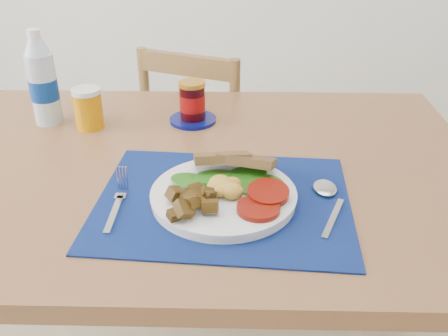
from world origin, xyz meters
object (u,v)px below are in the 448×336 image
breakfast_plate (221,193)px  juice_glass (88,109)px  jam_on_saucer (192,104)px  water_bottle (43,83)px  chair_far (202,134)px

breakfast_plate → juice_glass: 0.49m
juice_glass → jam_on_saucer: jam_on_saucer is taller
water_bottle → jam_on_saucer: size_ratio=2.00×
jam_on_saucer → chair_far: bearing=90.8°
chair_far → breakfast_plate: bearing=117.7°
chair_far → jam_on_saucer: (0.01, -0.39, 0.27)m
water_bottle → jam_on_saucer: bearing=1.9°
jam_on_saucer → breakfast_plate: bearing=-77.7°
breakfast_plate → water_bottle: bearing=141.8°
chair_far → jam_on_saucer: 0.47m
chair_far → water_bottle: size_ratio=4.20×
chair_far → jam_on_saucer: size_ratio=8.38×
chair_far → juice_glass: size_ratio=10.36×
breakfast_plate → juice_glass: size_ratio=2.85×
chair_far → water_bottle: bearing=68.2°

